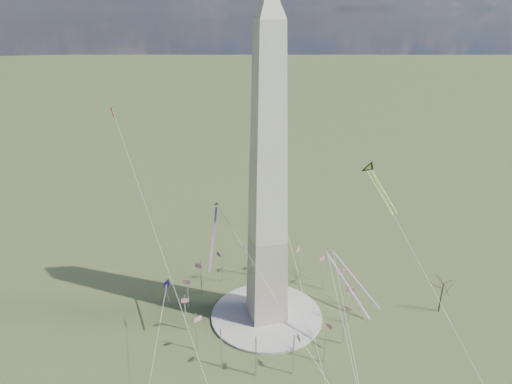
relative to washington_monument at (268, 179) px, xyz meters
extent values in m
plane|color=#3B5229|center=(0.00, 0.00, -47.95)|extent=(2000.00, 2000.00, 0.00)
cylinder|color=beige|center=(0.00, 0.00, -47.55)|extent=(36.00, 36.00, 0.80)
cylinder|color=white|center=(26.00, 0.00, -41.45)|extent=(0.36, 0.36, 13.00)
cube|color=#AB1A16|center=(26.00, 1.30, -36.15)|extent=(2.40, 0.08, 1.50)
cylinder|color=white|center=(24.02, 9.95, -41.45)|extent=(0.36, 0.36, 13.00)
cube|color=#AB1A16|center=(23.52, 11.15, -36.15)|extent=(2.25, 0.99, 1.50)
cylinder|color=white|center=(18.38, 18.38, -41.45)|extent=(0.36, 0.36, 13.00)
cube|color=#AB1A16|center=(17.47, 19.30, -36.15)|extent=(1.75, 1.75, 1.50)
cylinder|color=white|center=(9.95, 24.02, -41.45)|extent=(0.36, 0.36, 13.00)
cube|color=#AB1A16|center=(8.75, 24.52, -36.15)|extent=(0.99, 2.25, 1.50)
cylinder|color=white|center=(0.00, 26.00, -41.45)|extent=(0.36, 0.36, 13.00)
cube|color=#AB1A16|center=(-1.30, 26.00, -36.15)|extent=(0.08, 2.40, 1.50)
cylinder|color=white|center=(-9.95, 24.02, -41.45)|extent=(0.36, 0.36, 13.00)
cube|color=#AB1A16|center=(-11.15, 23.52, -36.15)|extent=(0.99, 2.25, 1.50)
cylinder|color=white|center=(-18.38, 18.38, -41.45)|extent=(0.36, 0.36, 13.00)
cube|color=#AB1A16|center=(-19.30, 17.47, -36.15)|extent=(1.75, 1.75, 1.50)
cylinder|color=white|center=(-24.02, 9.95, -41.45)|extent=(0.36, 0.36, 13.00)
cube|color=#AB1A16|center=(-24.52, 8.75, -36.15)|extent=(2.25, 0.99, 1.50)
cylinder|color=white|center=(-26.00, 0.00, -41.45)|extent=(0.36, 0.36, 13.00)
cube|color=#AB1A16|center=(-26.00, -1.30, -36.15)|extent=(2.40, 0.08, 1.50)
cylinder|color=white|center=(-24.02, -9.95, -41.45)|extent=(0.36, 0.36, 13.00)
cube|color=#AB1A16|center=(-23.52, -11.15, -36.15)|extent=(2.25, 0.99, 1.50)
cylinder|color=white|center=(-18.38, -18.38, -41.45)|extent=(0.36, 0.36, 13.00)
cube|color=#AB1A16|center=(-17.47, -19.30, -36.15)|extent=(1.75, 1.75, 1.50)
cylinder|color=white|center=(-9.95, -24.02, -41.45)|extent=(0.36, 0.36, 13.00)
cube|color=#AB1A16|center=(-8.75, -24.52, -36.15)|extent=(0.99, 2.25, 1.50)
cylinder|color=white|center=(0.00, -26.00, -41.45)|extent=(0.36, 0.36, 13.00)
cube|color=#AB1A16|center=(1.30, -26.00, -36.15)|extent=(0.08, 2.40, 1.50)
cylinder|color=white|center=(9.95, -24.02, -41.45)|extent=(0.36, 0.36, 13.00)
cube|color=#AB1A16|center=(11.15, -23.52, -36.15)|extent=(0.99, 2.25, 1.50)
cylinder|color=white|center=(18.38, -18.38, -41.45)|extent=(0.36, 0.36, 13.00)
cube|color=#AB1A16|center=(19.30, -17.47, -36.15)|extent=(1.75, 1.75, 1.50)
cylinder|color=white|center=(24.02, -9.95, -41.45)|extent=(0.36, 0.36, 13.00)
cube|color=#AB1A16|center=(24.52, -8.75, -36.15)|extent=(2.25, 0.99, 1.50)
cylinder|color=#443529|center=(55.92, -12.10, -42.81)|extent=(0.42, 0.42, 10.29)
cube|color=#FBA20D|center=(43.32, 8.34, -11.74)|extent=(2.98, 14.55, 10.31)
cube|color=#FBA20D|center=(41.47, 8.02, -11.74)|extent=(2.98, 14.55, 10.31)
cube|color=navy|center=(-30.91, -0.99, -29.70)|extent=(1.62, 2.70, 2.35)
cube|color=#FF3C28|center=(-30.91, -0.99, -33.58)|extent=(1.15, 2.93, 8.12)
cube|color=#FF3C28|center=(19.32, -16.86, -28.50)|extent=(6.22, 18.10, 11.77)
cube|color=#FF3C28|center=(-16.77, -1.33, -16.39)|extent=(6.04, 17.71, 11.50)
cube|color=#FF3C28|center=(29.38, -3.37, -36.75)|extent=(9.44, 17.71, 12.27)
cube|color=red|center=(-42.21, 35.15, 15.70)|extent=(1.15, 1.77, 1.42)
cube|color=red|center=(-42.21, 35.15, 14.16)|extent=(0.83, 1.18, 3.23)
cube|color=silver|center=(6.85, 38.84, 11.80)|extent=(1.30, 1.62, 1.55)
cube|color=silver|center=(6.85, 38.84, 10.11)|extent=(0.48, 1.36, 3.56)
camera|label=1|loc=(-34.85, -117.82, 45.21)|focal=32.00mm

